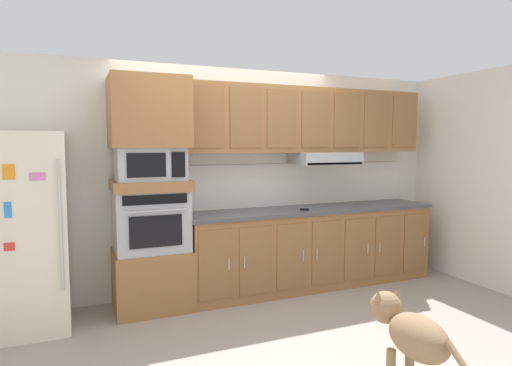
{
  "coord_description": "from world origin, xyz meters",
  "views": [
    {
      "loc": [
        -1.61,
        -3.59,
        1.65
      ],
      "look_at": [
        0.01,
        0.25,
        1.28
      ],
      "focal_mm": 30.46,
      "sensor_mm": 36.0,
      "label": 1
    }
  ],
  "objects_px": {
    "refrigerator": "(21,232)",
    "built_in_oven": "(151,220)",
    "dog": "(410,334)",
    "screwdriver": "(305,209)",
    "microwave": "(150,164)"
  },
  "relations": [
    {
      "from": "refrigerator",
      "to": "screwdriver",
      "type": "distance_m",
      "value": 2.81
    },
    {
      "from": "built_in_oven",
      "to": "microwave",
      "type": "relative_size",
      "value": 1.09
    },
    {
      "from": "screwdriver",
      "to": "dog",
      "type": "xyz_separation_m",
      "value": [
        -0.4,
        -2.12,
        -0.5
      ]
    },
    {
      "from": "built_in_oven",
      "to": "screwdriver",
      "type": "bearing_deg",
      "value": -4.36
    },
    {
      "from": "refrigerator",
      "to": "microwave",
      "type": "height_order",
      "value": "refrigerator"
    },
    {
      "from": "built_in_oven",
      "to": "refrigerator",
      "type": "bearing_deg",
      "value": -176.6
    },
    {
      "from": "refrigerator",
      "to": "built_in_oven",
      "type": "bearing_deg",
      "value": 3.4
    },
    {
      "from": "refrigerator",
      "to": "built_in_oven",
      "type": "height_order",
      "value": "refrigerator"
    },
    {
      "from": "screwdriver",
      "to": "built_in_oven",
      "type": "bearing_deg",
      "value": 175.64
    },
    {
      "from": "refrigerator",
      "to": "dog",
      "type": "relative_size",
      "value": 1.99
    },
    {
      "from": "built_in_oven",
      "to": "microwave",
      "type": "bearing_deg",
      "value": -0.77
    },
    {
      "from": "built_in_oven",
      "to": "dog",
      "type": "height_order",
      "value": "built_in_oven"
    },
    {
      "from": "built_in_oven",
      "to": "dog",
      "type": "xyz_separation_m",
      "value": [
        1.27,
        -2.24,
        -0.46
      ]
    },
    {
      "from": "refrigerator",
      "to": "built_in_oven",
      "type": "relative_size",
      "value": 2.51
    },
    {
      "from": "screwdriver",
      "to": "dog",
      "type": "distance_m",
      "value": 2.21
    }
  ]
}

